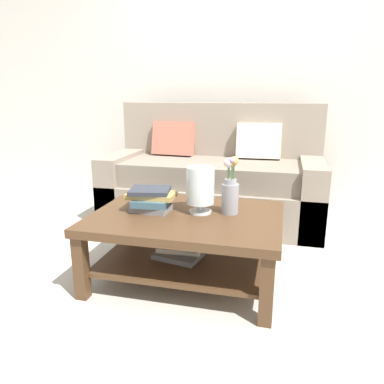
{
  "coord_description": "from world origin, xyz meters",
  "views": [
    {
      "loc": [
        0.55,
        -2.34,
        1.14
      ],
      "look_at": [
        -0.0,
        -0.14,
        0.53
      ],
      "focal_mm": 34.37,
      "sensor_mm": 36.0,
      "label": 1
    }
  ],
  "objects_px": {
    "book_stack_main": "(151,199)",
    "flower_pitcher": "(230,189)",
    "couch": "(214,180)",
    "coffee_table": "(186,232)",
    "glass_hurricane_vase": "(200,187)"
  },
  "relations": [
    {
      "from": "book_stack_main",
      "to": "flower_pitcher",
      "type": "distance_m",
      "value": 0.5
    },
    {
      "from": "book_stack_main",
      "to": "flower_pitcher",
      "type": "relative_size",
      "value": 0.85
    },
    {
      "from": "book_stack_main",
      "to": "couch",
      "type": "bearing_deg",
      "value": 82.15
    },
    {
      "from": "book_stack_main",
      "to": "coffee_table",
      "type": "bearing_deg",
      "value": -3.74
    },
    {
      "from": "couch",
      "to": "glass_hurricane_vase",
      "type": "xyz_separation_m",
      "value": [
        0.14,
        -1.18,
        0.23
      ]
    },
    {
      "from": "flower_pitcher",
      "to": "couch",
      "type": "bearing_deg",
      "value": 105.51
    },
    {
      "from": "couch",
      "to": "coffee_table",
      "type": "height_order",
      "value": "couch"
    },
    {
      "from": "book_stack_main",
      "to": "glass_hurricane_vase",
      "type": "distance_m",
      "value": 0.32
    },
    {
      "from": "coffee_table",
      "to": "couch",
      "type": "bearing_deg",
      "value": 92.77
    },
    {
      "from": "glass_hurricane_vase",
      "to": "flower_pitcher",
      "type": "bearing_deg",
      "value": 10.58
    },
    {
      "from": "couch",
      "to": "book_stack_main",
      "type": "height_order",
      "value": "couch"
    },
    {
      "from": "glass_hurricane_vase",
      "to": "flower_pitcher",
      "type": "height_order",
      "value": "flower_pitcher"
    },
    {
      "from": "couch",
      "to": "flower_pitcher",
      "type": "height_order",
      "value": "couch"
    },
    {
      "from": "flower_pitcher",
      "to": "glass_hurricane_vase",
      "type": "bearing_deg",
      "value": -169.42
    },
    {
      "from": "coffee_table",
      "to": "glass_hurricane_vase",
      "type": "distance_m",
      "value": 0.3
    }
  ]
}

